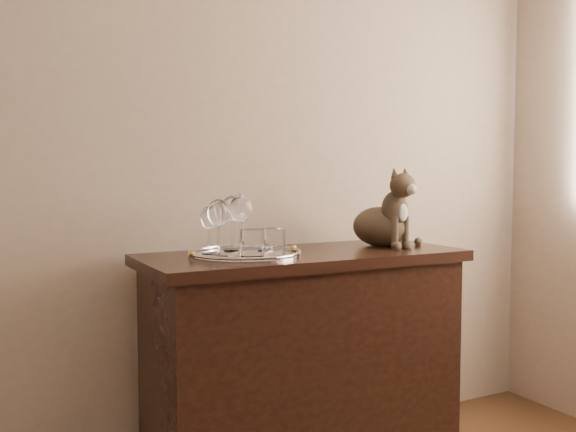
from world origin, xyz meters
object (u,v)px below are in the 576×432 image
tray (245,255)px  wine_glass_a (209,230)px  tumbler_a (273,241)px  wine_glass_d (241,224)px  sideboard (303,365)px  tumbler_b (252,243)px  wine_glass_b (232,223)px  cat (381,207)px  wine_glass_c (218,228)px

tray → wine_glass_a: bearing=157.8°
wine_glass_a → tumbler_a: bearing=-30.6°
tray → wine_glass_d: 0.11m
sideboard → tumbler_b: 0.55m
wine_glass_b → cat: cat is taller
wine_glass_c → cat: (0.72, 0.07, 0.05)m
wine_glass_c → wine_glass_d: size_ratio=0.93×
sideboard → tumbler_a: size_ratio=13.09×
tray → wine_glass_d: wine_glass_d is taller
tray → cat: size_ratio=1.27×
tray → wine_glass_a: wine_glass_a is taller
sideboard → tray: (-0.23, 0.01, 0.43)m
sideboard → wine_glass_d: size_ratio=5.66×
wine_glass_c → tumbler_a: wine_glass_c is taller
wine_glass_a → wine_glass_c: bearing=-90.7°
wine_glass_a → wine_glass_c: 0.09m
tray → wine_glass_c: 0.16m
cat → wine_glass_a: bearing=170.4°
sideboard → tray: size_ratio=3.00×
tumbler_a → cat: cat is taller
wine_glass_d → tumbler_b: (0.01, -0.07, -0.06)m
sideboard → wine_glass_b: bearing=156.2°
tray → wine_glass_b: wine_glass_b is taller
wine_glass_c → cat: cat is taller
wine_glass_c → tumbler_b: wine_glass_c is taller
tray → cat: cat is taller
tumbler_a → wine_glass_d: bearing=152.5°
tumbler_a → cat: 0.54m
tumbler_b → cat: (0.62, 0.11, 0.10)m
wine_glass_d → tumbler_b: size_ratio=2.27×
sideboard → wine_glass_a: size_ratio=7.10×
wine_glass_a → sideboard: bearing=-8.5°
tumbler_b → cat: bearing=10.5°
wine_glass_b → wine_glass_c: size_ratio=1.03×
wine_glass_a → cat: size_ratio=0.54×
sideboard → tumbler_b: size_ratio=12.83×
sideboard → tumbler_a: 0.51m
wine_glass_b → tumbler_a: size_ratio=2.22×
wine_glass_a → cat: cat is taller
sideboard → wine_glass_b: (-0.24, 0.11, 0.53)m
wine_glass_b → tumbler_a: bearing=-63.4°
sideboard → wine_glass_d: (-0.26, -0.01, 0.54)m
wine_glass_a → wine_glass_d: bearing=-33.8°
wine_glass_b → wine_glass_c: (-0.11, -0.14, -0.00)m
wine_glass_b → tumbler_a: (0.08, -0.17, -0.06)m
wine_glass_b → wine_glass_c: bearing=-127.7°
tumbler_b → wine_glass_c: bearing=156.8°
sideboard → tumbler_a: bearing=-158.0°
tray → cat: 0.62m
tray → wine_glass_b: (-0.01, 0.10, 0.11)m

